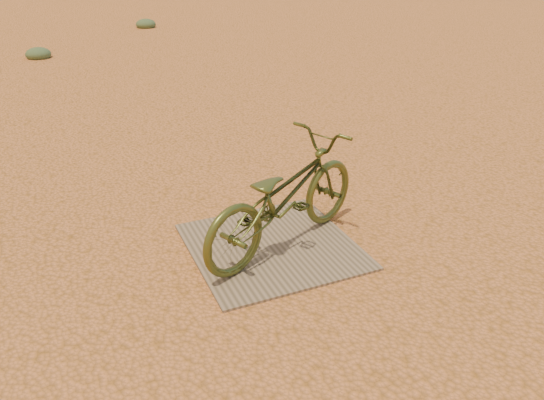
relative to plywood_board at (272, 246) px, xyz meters
name	(u,v)px	position (x,y,z in m)	size (l,w,h in m)	color
ground	(239,261)	(-0.33, -0.09, -0.01)	(120.00, 120.00, 0.00)	#E0814C
plywood_board	(272,246)	(0.00, 0.00, 0.00)	(1.33, 1.33, 0.02)	#846F5A
bicycle	(284,196)	(0.09, -0.03, 0.47)	(0.60, 1.73, 0.91)	#465120
kale_a	(39,58)	(-1.50, 9.19, -0.01)	(0.53, 0.53, 0.29)	#4B6642
kale_b	(146,27)	(1.52, 12.60, -0.01)	(0.57, 0.57, 0.31)	#4B6642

